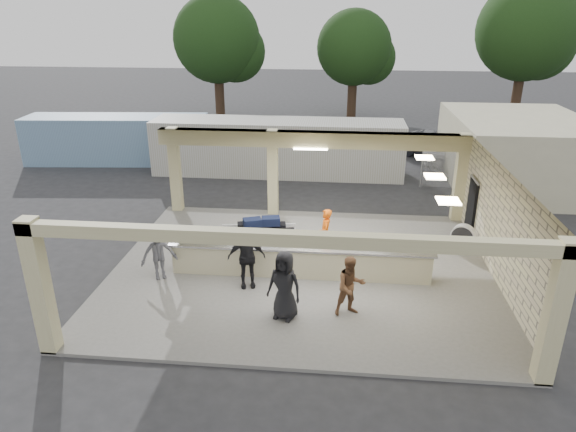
# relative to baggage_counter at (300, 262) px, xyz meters

# --- Properties ---
(ground) EXTENTS (120.00, 120.00, 0.00)m
(ground) POSITION_rel_baggage_counter_xyz_m (0.00, 0.50, -0.59)
(ground) COLOR #262628
(ground) RESTS_ON ground
(pavilion) EXTENTS (12.01, 10.00, 3.55)m
(pavilion) POSITION_rel_baggage_counter_xyz_m (0.21, 1.16, 0.76)
(pavilion) COLOR #65645E
(pavilion) RESTS_ON ground
(baggage_counter) EXTENTS (8.20, 0.58, 0.98)m
(baggage_counter) POSITION_rel_baggage_counter_xyz_m (0.00, 0.00, 0.00)
(baggage_counter) COLOR #BAB18B
(baggage_counter) RESTS_ON pavilion
(luggage_cart) EXTENTS (2.70, 1.91, 1.46)m
(luggage_cart) POSITION_rel_baggage_counter_xyz_m (-1.47, 1.02, 0.31)
(luggage_cart) COLOR silver
(luggage_cart) RESTS_ON pavilion
(drum_fan) EXTENTS (0.87, 0.63, 0.93)m
(drum_fan) POSITION_rel_baggage_counter_xyz_m (5.45, 2.42, 0.01)
(drum_fan) COLOR silver
(drum_fan) RESTS_ON pavilion
(baggage_handler) EXTENTS (0.36, 0.63, 1.70)m
(baggage_handler) POSITION_rel_baggage_counter_xyz_m (0.74, 1.41, 0.36)
(baggage_handler) COLOR #ED5A0C
(baggage_handler) RESTS_ON pavilion
(passenger_a) EXTENTS (0.91, 0.63, 1.71)m
(passenger_a) POSITION_rel_baggage_counter_xyz_m (1.52, -2.03, 0.37)
(passenger_a) COLOR brown
(passenger_a) RESTS_ON pavilion
(passenger_b) EXTENTS (1.18, 0.66, 1.91)m
(passenger_b) POSITION_rel_baggage_counter_xyz_m (-1.53, -0.80, 0.47)
(passenger_b) COLOR black
(passenger_b) RESTS_ON pavilion
(passenger_c) EXTENTS (1.16, 0.90, 1.72)m
(passenger_c) POSITION_rel_baggage_counter_xyz_m (-4.28, -0.60, 0.37)
(passenger_c) COLOR #4A4A4F
(passenger_c) RESTS_ON pavilion
(passenger_d) EXTENTS (1.02, 0.66, 1.93)m
(passenger_d) POSITION_rel_baggage_counter_xyz_m (-0.24, -2.36, 0.48)
(passenger_d) COLOR black
(passenger_d) RESTS_ON pavilion
(car_white_a) EXTENTS (6.02, 3.74, 1.60)m
(car_white_a) POSITION_rel_baggage_counter_xyz_m (8.43, 12.64, 0.21)
(car_white_a) COLOR white
(car_white_a) RESTS_ON ground
(car_white_b) EXTENTS (4.88, 2.83, 1.45)m
(car_white_b) POSITION_rel_baggage_counter_xyz_m (13.13, 13.14, 0.14)
(car_white_b) COLOR white
(car_white_b) RESTS_ON ground
(car_dark) EXTENTS (4.34, 2.62, 1.37)m
(car_dark) POSITION_rel_baggage_counter_xyz_m (6.45, 15.11, 0.10)
(car_dark) COLOR black
(car_dark) RESTS_ON ground
(container_white) EXTENTS (12.59, 2.61, 2.72)m
(container_white) POSITION_rel_baggage_counter_xyz_m (-1.99, 11.05, 0.78)
(container_white) COLOR #B9B9B4
(container_white) RESTS_ON ground
(container_blue) EXTENTS (9.85, 3.14, 2.52)m
(container_blue) POSITION_rel_baggage_counter_xyz_m (-10.98, 12.32, 0.67)
(container_blue) COLOR #7198B6
(container_blue) RESTS_ON ground
(fence) EXTENTS (12.06, 0.06, 2.03)m
(fence) POSITION_rel_baggage_counter_xyz_m (11.00, 9.50, 0.47)
(fence) COLOR gray
(fence) RESTS_ON ground
(tree_left) EXTENTS (6.60, 6.30, 9.00)m
(tree_left) POSITION_rel_baggage_counter_xyz_m (-7.68, 24.66, 5.00)
(tree_left) COLOR #382619
(tree_left) RESTS_ON ground
(tree_mid) EXTENTS (6.00, 5.60, 8.00)m
(tree_mid) POSITION_rel_baggage_counter_xyz_m (2.32, 26.66, 4.38)
(tree_mid) COLOR #382619
(tree_mid) RESTS_ON ground
(tree_right) EXTENTS (7.20, 7.00, 10.00)m
(tree_right) POSITION_rel_baggage_counter_xyz_m (14.32, 25.66, 5.63)
(tree_right) COLOR #382619
(tree_right) RESTS_ON ground
(adjacent_building) EXTENTS (6.00, 8.00, 3.20)m
(adjacent_building) POSITION_rel_baggage_counter_xyz_m (9.50, 10.50, 1.01)
(adjacent_building) COLOR beige
(adjacent_building) RESTS_ON ground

